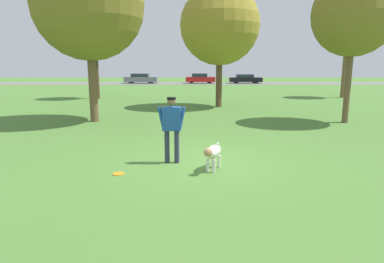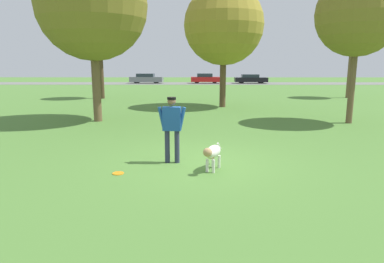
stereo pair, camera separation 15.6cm
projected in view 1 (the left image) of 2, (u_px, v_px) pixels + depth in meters
name	position (u px, v px, depth m)	size (l,w,h in m)	color
ground_plane	(198.00, 162.00, 9.14)	(120.00, 120.00, 0.00)	#4C7A33
far_road_strip	(190.00, 83.00, 46.27)	(120.00, 6.00, 0.01)	slate
person	(172.00, 124.00, 8.85)	(0.74, 0.26, 1.73)	#2D334C
dog	(213.00, 153.00, 8.30)	(0.56, 1.07, 0.65)	silver
frisbee	(118.00, 174.00, 8.09)	(0.27, 0.27, 0.02)	orange
tree_mid_center	(220.00, 25.00, 19.99)	(4.67, 4.67, 7.15)	brown
tree_far_left	(94.00, 35.00, 24.95)	(2.85, 2.85, 6.12)	#4C3826
tree_near_left	(88.00, 4.00, 14.60)	(4.79, 4.79, 7.48)	brown
tree_near_right	(354.00, 15.00, 14.38)	(3.50, 3.50, 6.36)	brown
tree_far_right	(347.00, 33.00, 25.82)	(2.80, 2.80, 6.31)	brown
parked_car_grey	(141.00, 79.00, 46.44)	(4.52, 1.88, 1.32)	slate
parked_car_red	(200.00, 78.00, 46.47)	(4.01, 1.82, 1.33)	red
parked_car_black	(245.00, 79.00, 46.52)	(4.41, 1.87, 1.21)	black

